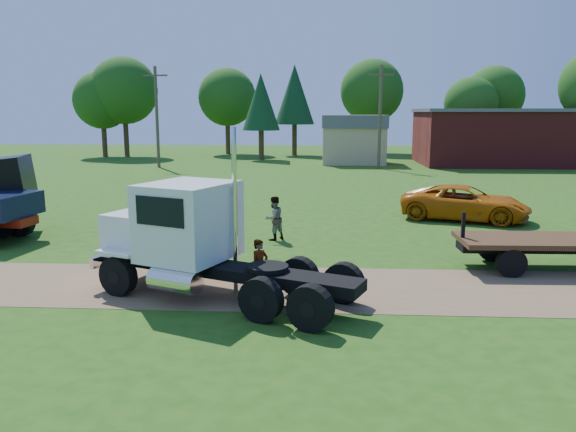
# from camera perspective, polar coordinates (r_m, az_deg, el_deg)

# --- Properties ---
(ground) EXTENTS (140.00, 140.00, 0.00)m
(ground) POSITION_cam_1_polar(r_m,az_deg,el_deg) (16.42, 0.32, -7.27)
(ground) COLOR #214D10
(ground) RESTS_ON ground
(dirt_track) EXTENTS (120.00, 4.20, 0.01)m
(dirt_track) POSITION_cam_1_polar(r_m,az_deg,el_deg) (16.42, 0.32, -7.25)
(dirt_track) COLOR brown
(dirt_track) RESTS_ON ground
(white_semi_tractor) EXTENTS (7.72, 5.10, 4.63)m
(white_semi_tractor) POSITION_cam_1_polar(r_m,az_deg,el_deg) (15.74, -9.81, -2.25)
(white_semi_tractor) COLOR black
(white_semi_tractor) RESTS_ON ground
(orange_pickup) EXTENTS (6.39, 4.48, 1.62)m
(orange_pickup) POSITION_cam_1_polar(r_m,az_deg,el_deg) (27.62, 17.56, 1.28)
(orange_pickup) COLOR #C16009
(orange_pickup) RESTS_ON ground
(flatbed_trailer) EXTENTS (7.29, 2.34, 1.85)m
(flatbed_trailer) POSITION_cam_1_polar(r_m,az_deg,el_deg) (20.24, 26.97, -2.68)
(flatbed_trailer) COLOR #331D10
(flatbed_trailer) RESTS_ON ground
(spectator_a) EXTENTS (0.66, 0.68, 1.57)m
(spectator_a) POSITION_cam_1_polar(r_m,az_deg,el_deg) (15.64, -2.88, -5.20)
(spectator_a) COLOR #999999
(spectator_a) RESTS_ON ground
(spectator_b) EXTENTS (1.07, 1.07, 1.75)m
(spectator_b) POSITION_cam_1_polar(r_m,az_deg,el_deg) (22.18, -1.44, -0.24)
(spectator_b) COLOR #999999
(spectator_b) RESTS_ON ground
(brick_building) EXTENTS (15.40, 10.40, 5.30)m
(brick_building) POSITION_cam_1_polar(r_m,az_deg,el_deg) (58.25, 20.68, 7.56)
(brick_building) COLOR maroon
(brick_building) RESTS_ON ground
(tan_shed) EXTENTS (6.20, 5.40, 4.70)m
(tan_shed) POSITION_cam_1_polar(r_m,az_deg,el_deg) (55.76, 6.67, 7.82)
(tan_shed) COLOR tan
(tan_shed) RESTS_ON ground
(utility_poles) EXTENTS (42.20, 0.28, 9.00)m
(utility_poles) POSITION_cam_1_polar(r_m,az_deg,el_deg) (50.88, 9.33, 10.07)
(utility_poles) COLOR #463D27
(utility_poles) RESTS_ON ground
(tree_row) EXTENTS (60.41, 16.39, 11.66)m
(tree_row) POSITION_cam_1_polar(r_m,az_deg,el_deg) (65.57, 5.87, 12.24)
(tree_row) COLOR #371F16
(tree_row) RESTS_ON ground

